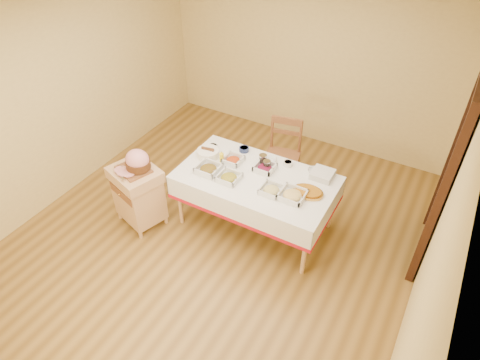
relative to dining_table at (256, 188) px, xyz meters
name	(u,v)px	position (x,y,z in m)	size (l,w,h in m)	color
room_shell	(219,143)	(-0.30, -0.30, 0.70)	(5.00, 5.00, 5.00)	olive
doorway	(448,175)	(1.90, 0.60, 0.51)	(0.09, 1.10, 2.20)	black
dining_table	(256,188)	(0.00, 0.00, 0.00)	(1.82, 1.02, 0.76)	tan
butcher_cart	(138,193)	(-1.27, -0.63, -0.14)	(0.68, 0.62, 0.80)	tan
dining_chair	(282,155)	(-0.06, 0.87, -0.08)	(0.52, 0.51, 1.00)	brown
ham_on_board	(137,162)	(-1.23, -0.60, 0.32)	(0.40, 0.38, 0.27)	brown
serving_dish_a	(208,169)	(-0.54, -0.18, 0.20)	(0.27, 0.26, 0.12)	silver
serving_dish_b	(229,177)	(-0.25, -0.20, 0.19)	(0.24, 0.24, 0.10)	silver
serving_dish_c	(271,190)	(0.27, -0.16, 0.19)	(0.23, 0.23, 0.10)	silver
serving_dish_d	(292,195)	(0.51, -0.12, 0.20)	(0.27, 0.27, 0.10)	silver
serving_dish_e	(233,160)	(-0.38, 0.12, 0.19)	(0.23, 0.22, 0.10)	silver
serving_dish_f	(265,168)	(0.03, 0.17, 0.20)	(0.24, 0.23, 0.11)	silver
small_bowl_left	(213,147)	(-0.74, 0.24, 0.19)	(0.12, 0.12, 0.05)	silver
small_bowl_mid	(244,149)	(-0.38, 0.39, 0.19)	(0.12, 0.12, 0.05)	navy
small_bowl_right	(288,163)	(0.23, 0.38, 0.19)	(0.11, 0.11, 0.06)	silver
bowl_white_imported	(270,160)	(0.00, 0.36, 0.18)	(0.15, 0.15, 0.04)	silver
bowl_small_imported	(314,171)	(0.55, 0.40, 0.18)	(0.15, 0.15, 0.05)	silver
preserve_jar_left	(263,160)	(-0.05, 0.27, 0.22)	(0.10, 0.10, 0.12)	silver
preserve_jar_right	(267,165)	(0.04, 0.20, 0.21)	(0.09, 0.09, 0.12)	silver
mustard_bottle	(222,157)	(-0.49, 0.05, 0.23)	(0.05, 0.05, 0.16)	yellow
bread_basket	(208,153)	(-0.70, 0.07, 0.21)	(0.27, 0.27, 0.12)	white
plate_stack	(322,174)	(0.66, 0.38, 0.20)	(0.24, 0.24, 0.07)	silver
brass_platter	(308,192)	(0.63, 0.03, 0.18)	(0.35, 0.25, 0.05)	gold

